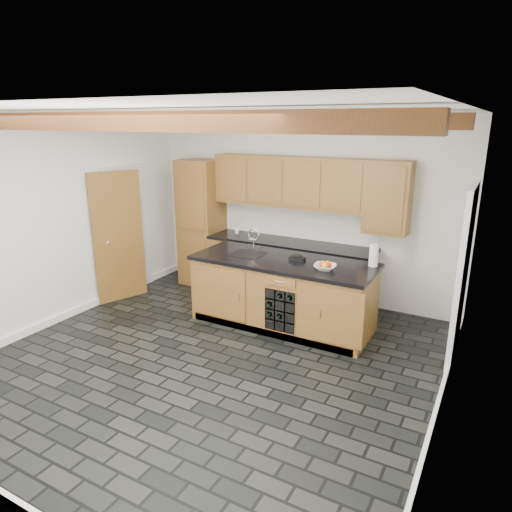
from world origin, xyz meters
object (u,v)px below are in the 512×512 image
at_px(kitchen_scale, 297,258).
at_px(island, 283,293).
at_px(fruit_bowl, 325,267).
at_px(paper_towel, 374,256).

bearing_deg(kitchen_scale, island, -150.11).
bearing_deg(fruit_bowl, paper_towel, 42.06).
relative_size(island, kitchen_scale, 12.26).
height_order(island, paper_towel, paper_towel).
bearing_deg(island, fruit_bowl, -10.40).
distance_m(fruit_bowl, paper_towel, 0.66).
height_order(kitchen_scale, paper_towel, paper_towel).
bearing_deg(kitchen_scale, paper_towel, 13.52).
bearing_deg(fruit_bowl, kitchen_scale, 155.95).
distance_m(kitchen_scale, paper_towel, 0.98).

